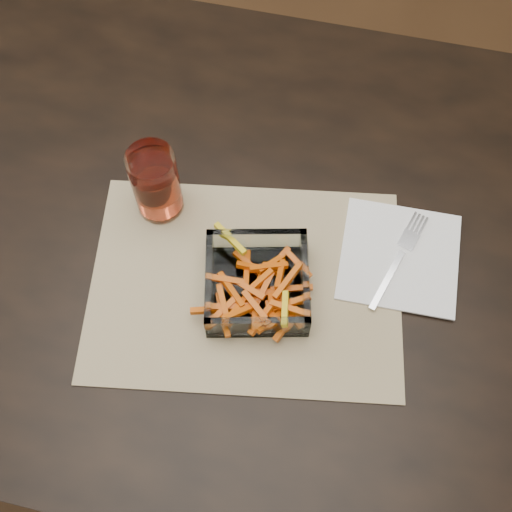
{
  "coord_description": "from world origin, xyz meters",
  "views": [
    {
      "loc": [
        0.18,
        -0.46,
        1.61
      ],
      "look_at": [
        0.09,
        -0.06,
        0.78
      ],
      "focal_mm": 45.0,
      "sensor_mm": 36.0,
      "label": 1
    }
  ],
  "objects_px": {
    "dining_table": "(212,247)",
    "fork": "(399,257)",
    "glass_bowl": "(257,284)",
    "tumbler": "(156,185)"
  },
  "relations": [
    {
      "from": "tumbler",
      "to": "fork",
      "type": "bearing_deg",
      "value": -1.56
    },
    {
      "from": "glass_bowl",
      "to": "tumbler",
      "type": "height_order",
      "value": "tumbler"
    },
    {
      "from": "tumbler",
      "to": "fork",
      "type": "xyz_separation_m",
      "value": [
        0.37,
        -0.01,
        -0.05
      ]
    },
    {
      "from": "dining_table",
      "to": "fork",
      "type": "height_order",
      "value": "fork"
    },
    {
      "from": "dining_table",
      "to": "fork",
      "type": "relative_size",
      "value": 9.13
    },
    {
      "from": "dining_table",
      "to": "tumbler",
      "type": "distance_m",
      "value": 0.17
    },
    {
      "from": "dining_table",
      "to": "glass_bowl",
      "type": "distance_m",
      "value": 0.18
    },
    {
      "from": "tumbler",
      "to": "fork",
      "type": "relative_size",
      "value": 0.71
    },
    {
      "from": "fork",
      "to": "tumbler",
      "type": "bearing_deg",
      "value": -164.42
    },
    {
      "from": "dining_table",
      "to": "glass_bowl",
      "type": "bearing_deg",
      "value": -44.89
    }
  ]
}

